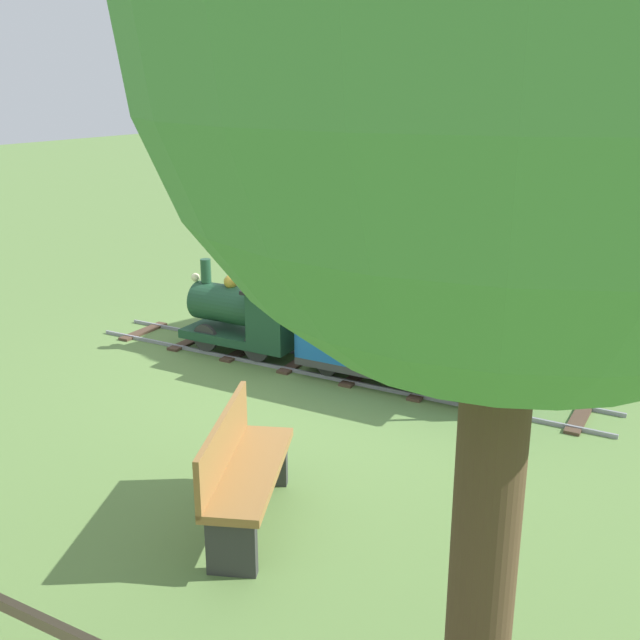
% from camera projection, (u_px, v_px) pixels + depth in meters
% --- Properties ---
extents(ground_plane, '(60.00, 60.00, 0.00)m').
position_uv_depth(ground_plane, '(350.00, 374.00, 8.10)').
color(ground_plane, '#608442').
extents(track, '(0.75, 6.05, 0.04)m').
position_uv_depth(track, '(329.00, 368.00, 8.21)').
color(track, gray).
rests_on(track, ground_plane).
extents(locomotive, '(0.71, 1.44, 1.02)m').
position_uv_depth(locomotive, '(249.00, 314.00, 8.55)').
color(locomotive, '#1E472D').
rests_on(locomotive, ground_plane).
extents(passenger_car, '(0.81, 2.35, 0.97)m').
position_uv_depth(passenger_car, '(407.00, 346.00, 7.68)').
color(passenger_car, '#3F3F3F').
rests_on(passenger_car, ground_plane).
extents(conductor_person, '(0.30, 0.30, 1.62)m').
position_uv_depth(conductor_person, '(331.00, 259.00, 9.11)').
color(conductor_person, '#282D47').
rests_on(conductor_person, ground_plane).
extents(park_bench, '(1.36, 0.85, 0.82)m').
position_uv_depth(park_bench, '(243.00, 471.00, 5.22)').
color(park_bench, olive).
rests_on(park_bench, ground_plane).
extents(oak_tree_near, '(2.37, 2.37, 4.39)m').
position_uv_depth(oak_tree_near, '(525.00, 11.00, 2.19)').
color(oak_tree_near, '#4C3823').
rests_on(oak_tree_near, ground_plane).
extents(oak_tree_far, '(2.06, 2.06, 3.59)m').
position_uv_depth(oak_tree_far, '(570.00, 124.00, 8.76)').
color(oak_tree_far, brown).
rests_on(oak_tree_far, ground_plane).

